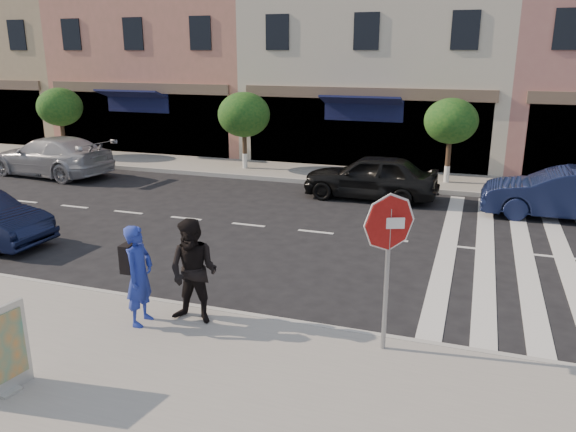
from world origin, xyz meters
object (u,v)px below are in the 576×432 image
(walker, at_px, (194,272))
(car_far_mid, at_px, (371,177))
(stop_sign, at_px, (388,239))
(car_far_left, at_px, (51,156))
(photographer, at_px, (139,275))
(car_far_right, at_px, (564,194))
(poster_board, at_px, (2,353))

(walker, relative_size, car_far_mid, 0.42)
(stop_sign, distance_m, car_far_left, 17.65)
(photographer, distance_m, car_far_left, 14.59)
(walker, bearing_deg, car_far_left, 139.30)
(photographer, bearing_deg, car_far_left, 44.30)
(stop_sign, bearing_deg, car_far_right, 47.82)
(stop_sign, xyz_separation_m, car_far_left, (-14.80, 9.54, -1.25))
(walker, bearing_deg, photographer, -157.93)
(car_far_mid, bearing_deg, stop_sign, 13.47)
(photographer, relative_size, car_far_left, 0.34)
(poster_board, bearing_deg, walker, 71.67)
(car_far_right, bearing_deg, walker, -36.45)
(walker, relative_size, car_far_left, 0.35)
(stop_sign, height_order, poster_board, stop_sign)
(photographer, bearing_deg, walker, -69.67)
(stop_sign, distance_m, car_far_right, 10.29)
(photographer, bearing_deg, poster_board, 163.41)
(stop_sign, relative_size, photographer, 1.44)
(poster_board, relative_size, car_far_mid, 0.29)
(walker, height_order, car_far_mid, walker)
(stop_sign, xyz_separation_m, poster_board, (-4.79, -2.92, -1.26))
(stop_sign, height_order, car_far_mid, stop_sign)
(walker, distance_m, car_far_right, 11.90)
(photographer, xyz_separation_m, car_far_right, (7.83, 10.00, -0.29))
(walker, relative_size, poster_board, 1.47)
(walker, height_order, car_far_right, walker)
(stop_sign, relative_size, car_far_left, 0.49)
(stop_sign, bearing_deg, poster_board, -169.91)
(stop_sign, xyz_separation_m, walker, (-3.31, -0.10, -0.94))
(walker, distance_m, poster_board, 3.19)
(car_far_left, bearing_deg, car_far_mid, 98.58)
(car_far_right, bearing_deg, car_far_left, -90.58)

